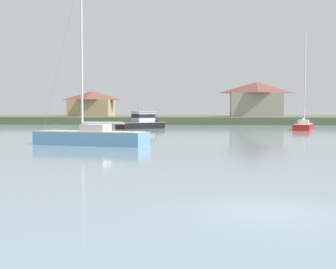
% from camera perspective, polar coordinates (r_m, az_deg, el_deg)
% --- Properties ---
extents(ground_plane, '(511.50, 511.50, 0.00)m').
position_cam_1_polar(ground_plane, '(13.91, 11.90, -9.08)').
color(ground_plane, gray).
extents(far_shore_bank, '(230.18, 41.40, 1.46)m').
position_cam_1_polar(far_shore_bank, '(112.55, 5.43, 1.84)').
color(far_shore_bank, '#4C563D').
rests_on(far_shore_bank, ground).
extents(sailboat_red, '(4.86, 9.79, 15.21)m').
position_cam_1_polar(sailboat_red, '(72.89, 15.96, 0.82)').
color(sailboat_red, '#B2231E').
rests_on(sailboat_red, ground).
extents(cruiser_black, '(8.10, 7.93, 4.60)m').
position_cam_1_polar(cruiser_black, '(74.46, -2.74, 1.24)').
color(cruiser_black, black).
rests_on(cruiser_black, ground).
extents(sailboat_skyblue, '(9.88, 4.88, 15.14)m').
position_cam_1_polar(sailboat_skyblue, '(39.77, -9.24, -0.79)').
color(sailboat_skyblue, '#669ECC').
rests_on(sailboat_skyblue, ground).
extents(mooring_buoy_white, '(0.36, 0.36, 0.41)m').
position_cam_1_polar(mooring_buoy_white, '(65.52, -9.16, 0.45)').
color(mooring_buoy_white, white).
rests_on(mooring_buoy_white, ground).
extents(shore_tree_center, '(3.31, 3.31, 7.85)m').
position_cam_1_polar(shore_tree_center, '(109.75, 10.89, 5.16)').
color(shore_tree_center, brown).
rests_on(shore_tree_center, far_shore_bank).
extents(cottage_behind_trees, '(12.07, 7.00, 7.59)m').
position_cam_1_polar(cottage_behind_trees, '(107.61, 10.51, 4.24)').
color(cottage_behind_trees, '#9E998E').
rests_on(cottage_behind_trees, far_shore_bank).
extents(cottage_eastern, '(10.27, 9.23, 5.81)m').
position_cam_1_polar(cottage_eastern, '(112.76, -9.13, 3.72)').
color(cottage_eastern, tan).
rests_on(cottage_eastern, far_shore_bank).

